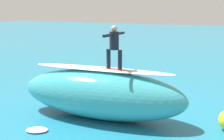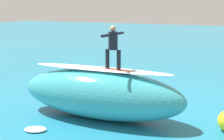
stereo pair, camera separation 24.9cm
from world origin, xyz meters
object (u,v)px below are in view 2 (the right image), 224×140
object	(u,v)px
surfboard_riding	(113,70)
surfboard_paddling	(111,86)
surfer_riding	(113,44)
surfer_paddling	(114,82)

from	to	relation	value
surfboard_riding	surfboard_paddling	size ratio (longest dim) A/B	1.19
surfer_riding	surfboard_paddling	bearing A→B (deg)	-58.97
surfboard_riding	surfer_paddling	world-z (taller)	surfboard_riding
surfboard_paddling	surfer_paddling	size ratio (longest dim) A/B	1.20
surfer_riding	surfboard_paddling	world-z (taller)	surfer_riding
surfboard_paddling	surfer_paddling	world-z (taller)	surfer_paddling
surfboard_paddling	surfer_paddling	xyz separation A→B (m)	(-0.11, -0.08, 0.19)
surfboard_riding	surfer_paddling	distance (m)	5.25
surfboard_riding	surfboard_paddling	world-z (taller)	surfboard_riding
surfboard_riding	surfer_riding	distance (m)	1.02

